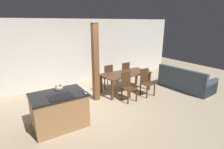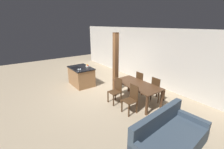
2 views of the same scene
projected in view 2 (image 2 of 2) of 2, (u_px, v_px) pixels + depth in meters
name	position (u px, v px, depth m)	size (l,w,h in m)	color
ground_plane	(100.00, 92.00, 6.65)	(16.00, 16.00, 0.00)	tan
wall_back	(143.00, 55.00, 7.69)	(11.20, 0.08, 2.70)	silver
kitchen_island	(81.00, 76.00, 7.33)	(1.31, 0.90, 0.90)	#9E7047
fruit_bowl	(88.00, 66.00, 7.27)	(0.21, 0.21, 0.11)	silver
wine_glass_near	(78.00, 69.00, 6.50)	(0.08, 0.08, 0.15)	silver
wine_glass_middle	(80.00, 69.00, 6.55)	(0.08, 0.08, 0.15)	silver
dining_table	(137.00, 86.00, 5.66)	(1.85, 0.90, 0.73)	#51331E
dining_chair_near_left	(116.00, 90.00, 5.65)	(0.40, 0.40, 0.97)	#472D19
dining_chair_near_right	(131.00, 99.00, 5.01)	(0.40, 0.40, 0.97)	#472D19
dining_chair_far_left	(141.00, 82.00, 6.39)	(0.40, 0.40, 0.97)	#472D19
dining_chair_far_right	(157.00, 89.00, 5.76)	(0.40, 0.40, 0.97)	#472D19
couch	(169.00, 140.00, 3.53)	(1.10, 2.05, 0.88)	#3D4C5B
timber_post	(116.00, 63.00, 6.41)	(0.19, 0.19, 2.55)	brown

